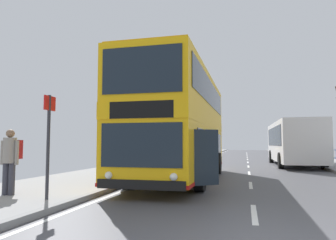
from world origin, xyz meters
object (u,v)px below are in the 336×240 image
pedestrian_companion (11,156)px  double_decker_bus_main (181,125)px  bus_stop_sign_near (49,134)px  background_bus_far_lane (293,142)px

pedestrian_companion → double_decker_bus_main: bearing=57.4°
double_decker_bus_main → pedestrian_companion: bearing=-122.6°
pedestrian_companion → bus_stop_sign_near: bus_stop_sign_near is taller
background_bus_far_lane → pedestrian_companion: size_ratio=5.77×
pedestrian_companion → bus_stop_sign_near: size_ratio=0.68×
background_bus_far_lane → bus_stop_sign_near: (-7.91, -16.40, 0.11)m
background_bus_far_lane → bus_stop_sign_near: background_bus_far_lane is taller
double_decker_bus_main → bus_stop_sign_near: double_decker_bus_main is taller
background_bus_far_lane → bus_stop_sign_near: bearing=-115.7°
background_bus_far_lane → pedestrian_companion: background_bus_far_lane is taller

